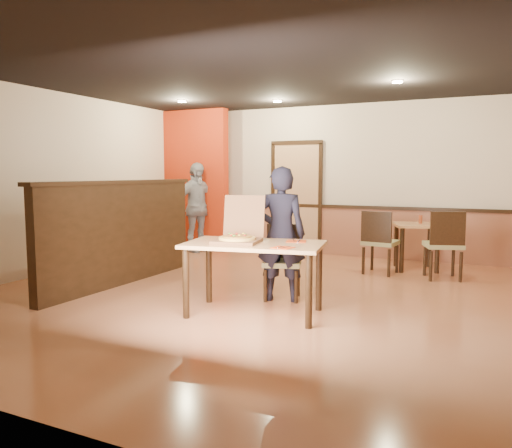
{
  "coord_description": "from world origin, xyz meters",
  "views": [
    {
      "loc": [
        2.65,
        -5.59,
        1.55
      ],
      "look_at": [
        -0.02,
        0.0,
        0.91
      ],
      "focal_mm": 35.0,
      "sensor_mm": 36.0,
      "label": 1
    }
  ],
  "objects_px": {
    "diner": "(281,234)",
    "side_chair_left": "(379,240)",
    "main_table": "(254,253)",
    "side_chair_right": "(444,242)",
    "pizza_box": "(238,236)",
    "passerby": "(196,207)",
    "condiment": "(420,219)",
    "diner_chair": "(283,258)",
    "side_table": "(416,235)"
  },
  "relations": [
    {
      "from": "diner",
      "to": "passerby",
      "type": "distance_m",
      "value": 4.07
    },
    {
      "from": "passerby",
      "to": "main_table",
      "type": "bearing_deg",
      "value": -118.17
    },
    {
      "from": "passerby",
      "to": "pizza_box",
      "type": "distance_m",
      "value": 4.45
    },
    {
      "from": "side_chair_left",
      "to": "condiment",
      "type": "xyz_separation_m",
      "value": [
        0.51,
        0.65,
        0.28
      ]
    },
    {
      "from": "main_table",
      "to": "side_chair_right",
      "type": "height_order",
      "value": "side_chair_right"
    },
    {
      "from": "side_chair_right",
      "to": "pizza_box",
      "type": "xyz_separation_m",
      "value": [
        -1.89,
        -2.8,
        0.31
      ]
    },
    {
      "from": "side_chair_right",
      "to": "diner",
      "type": "bearing_deg",
      "value": 32.89
    },
    {
      "from": "diner",
      "to": "side_chair_left",
      "type": "bearing_deg",
      "value": -125.49
    },
    {
      "from": "side_chair_left",
      "to": "side_table",
      "type": "height_order",
      "value": "side_chair_left"
    },
    {
      "from": "main_table",
      "to": "side_chair_right",
      "type": "distance_m",
      "value": 3.26
    },
    {
      "from": "side_chair_right",
      "to": "passerby",
      "type": "bearing_deg",
      "value": -26.92
    },
    {
      "from": "diner_chair",
      "to": "main_table",
      "type": "bearing_deg",
      "value": -106.9
    },
    {
      "from": "diner_chair",
      "to": "side_table",
      "type": "distance_m",
      "value": 2.86
    },
    {
      "from": "side_table",
      "to": "diner",
      "type": "distance_m",
      "value": 2.98
    },
    {
      "from": "main_table",
      "to": "diner",
      "type": "relative_size",
      "value": 0.99
    },
    {
      "from": "diner_chair",
      "to": "side_table",
      "type": "bearing_deg",
      "value": 47.45
    },
    {
      "from": "diner",
      "to": "main_table",
      "type": "bearing_deg",
      "value": 71.2
    },
    {
      "from": "passerby",
      "to": "condiment",
      "type": "relative_size",
      "value": 12.81
    },
    {
      "from": "diner_chair",
      "to": "side_chair_left",
      "type": "distance_m",
      "value": 2.1
    },
    {
      "from": "diner_chair",
      "to": "side_table",
      "type": "xyz_separation_m",
      "value": [
        1.24,
        2.58,
        0.07
      ]
    },
    {
      "from": "diner_chair",
      "to": "side_chair_left",
      "type": "height_order",
      "value": "side_chair_left"
    },
    {
      "from": "diner_chair",
      "to": "pizza_box",
      "type": "distance_m",
      "value": 0.94
    },
    {
      "from": "side_chair_right",
      "to": "condiment",
      "type": "xyz_separation_m",
      "value": [
        -0.42,
        0.65,
        0.26
      ]
    },
    {
      "from": "diner_chair",
      "to": "passerby",
      "type": "distance_m",
      "value": 3.97
    },
    {
      "from": "diner_chair",
      "to": "side_table",
      "type": "height_order",
      "value": "diner_chair"
    },
    {
      "from": "side_chair_right",
      "to": "condiment",
      "type": "bearing_deg",
      "value": -75.55
    },
    {
      "from": "pizza_box",
      "to": "diner",
      "type": "bearing_deg",
      "value": 62.25
    },
    {
      "from": "diner",
      "to": "side_chair_right",
      "type": "bearing_deg",
      "value": -144.57
    },
    {
      "from": "condiment",
      "to": "diner_chair",
      "type": "bearing_deg",
      "value": -116.28
    },
    {
      "from": "side_chair_right",
      "to": "condiment",
      "type": "distance_m",
      "value": 0.82
    },
    {
      "from": "side_chair_right",
      "to": "side_table",
      "type": "height_order",
      "value": "side_chair_right"
    },
    {
      "from": "side_chair_right",
      "to": "passerby",
      "type": "distance_m",
      "value": 4.71
    },
    {
      "from": "side_table",
      "to": "diner_chair",
      "type": "bearing_deg",
      "value": -115.66
    },
    {
      "from": "side_chair_left",
      "to": "side_chair_right",
      "type": "xyz_separation_m",
      "value": [
        0.93,
        0.0,
        0.02
      ]
    },
    {
      "from": "passerby",
      "to": "pizza_box",
      "type": "bearing_deg",
      "value": -120.17
    },
    {
      "from": "diner_chair",
      "to": "pizza_box",
      "type": "relative_size",
      "value": 1.42
    },
    {
      "from": "side_chair_left",
      "to": "side_chair_right",
      "type": "distance_m",
      "value": 0.93
    },
    {
      "from": "main_table",
      "to": "side_table",
      "type": "relative_size",
      "value": 1.82
    },
    {
      "from": "side_table",
      "to": "passerby",
      "type": "bearing_deg",
      "value": 179.04
    },
    {
      "from": "side_chair_left",
      "to": "side_table",
      "type": "bearing_deg",
      "value": -119.61
    },
    {
      "from": "diner_chair",
      "to": "side_chair_right",
      "type": "distance_m",
      "value": 2.6
    },
    {
      "from": "side_chair_left",
      "to": "pizza_box",
      "type": "bearing_deg",
      "value": 77.9
    },
    {
      "from": "side_chair_right",
      "to": "pizza_box",
      "type": "height_order",
      "value": "pizza_box"
    },
    {
      "from": "side_chair_left",
      "to": "passerby",
      "type": "relative_size",
      "value": 0.56
    },
    {
      "from": "side_chair_left",
      "to": "pizza_box",
      "type": "xyz_separation_m",
      "value": [
        -0.96,
        -2.8,
        0.32
      ]
    },
    {
      "from": "pizza_box",
      "to": "passerby",
      "type": "bearing_deg",
      "value": 117.34
    },
    {
      "from": "diner",
      "to": "pizza_box",
      "type": "distance_m",
      "value": 0.73
    },
    {
      "from": "side_chair_left",
      "to": "diner_chair",
      "type": "bearing_deg",
      "value": 75.06
    },
    {
      "from": "side_chair_right",
      "to": "side_table",
      "type": "bearing_deg",
      "value": -71.12
    },
    {
      "from": "side_chair_left",
      "to": "passerby",
      "type": "bearing_deg",
      "value": -3.76
    }
  ]
}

